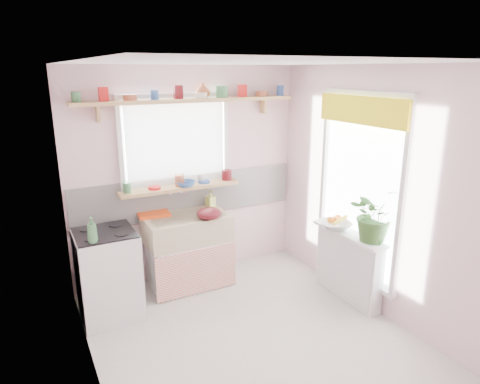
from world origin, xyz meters
TOP-DOWN VIEW (x-y plane):
  - room at (0.66, 0.86)m, footprint 3.20×3.20m
  - sink_unit at (-0.15, 1.29)m, footprint 0.95×0.65m
  - cooker at (-1.10, 1.05)m, footprint 0.58×0.58m
  - radiator_ledge at (1.30, 0.20)m, footprint 0.22×0.95m
  - windowsill at (-0.15, 1.48)m, footprint 1.40×0.22m
  - pine_shelf at (0.00, 1.47)m, footprint 2.52×0.24m
  - shelf_crockery at (-0.02, 1.47)m, footprint 2.47×0.11m
  - sill_crockery at (-0.15, 1.48)m, footprint 1.35×0.11m
  - dish_tray at (-0.47, 1.50)m, footprint 0.37×0.29m
  - colander at (0.04, 1.10)m, footprint 0.35×0.35m
  - jade_plant at (1.33, -0.08)m, footprint 0.58×0.52m
  - fruit_bowl at (1.21, 0.35)m, footprint 0.41×0.41m
  - herb_pot at (1.31, -0.20)m, footprint 0.12×0.10m
  - soap_bottle_sink at (0.22, 1.47)m, footprint 0.11×0.11m
  - sill_cup at (0.14, 1.54)m, footprint 0.15×0.15m
  - sill_bowl at (-0.10, 1.42)m, footprint 0.24×0.24m
  - shelf_vase at (0.19, 1.53)m, footprint 0.20×0.20m
  - cooker_bottle at (-1.24, 0.83)m, footprint 0.10×0.10m
  - fruit at (1.22, 0.36)m, footprint 0.20×0.14m

SIDE VIEW (x-z plane):
  - radiator_ledge at x=1.30m, z-range 0.01..0.78m
  - sink_unit at x=-0.15m, z-range -0.13..0.99m
  - cooker at x=-1.10m, z-range 0.00..0.92m
  - fruit_bowl at x=1.21m, z-range 0.78..0.86m
  - dish_tray at x=-0.47m, z-range 0.85..0.89m
  - herb_pot at x=1.31m, z-range 0.78..0.97m
  - fruit at x=1.22m, z-range 0.83..0.93m
  - colander at x=0.04m, z-range 0.85..0.97m
  - soap_bottle_sink at x=0.22m, z-range 0.85..1.05m
  - cooker_bottle at x=-1.24m, z-range 0.92..1.16m
  - jade_plant at x=1.33m, z-range 0.77..1.34m
  - windowsill at x=-0.15m, z-range 1.12..1.16m
  - sill_bowl at x=-0.10m, z-range 1.16..1.23m
  - sill_cup at x=0.14m, z-range 1.16..1.25m
  - sill_crockery at x=-0.15m, z-range 1.16..1.28m
  - room at x=0.66m, z-range -0.23..2.97m
  - pine_shelf at x=0.00m, z-range 2.10..2.14m
  - shelf_crockery at x=-0.02m, z-range 2.13..2.25m
  - shelf_vase at x=0.19m, z-range 2.14..2.31m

